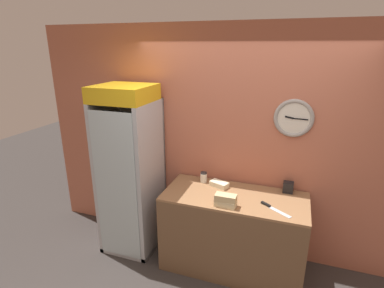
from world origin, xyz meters
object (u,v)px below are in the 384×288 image
Objects in this scene: sandwich_stack_bottom at (225,203)px; sandwich_flat_left at (219,184)px; beverage_cooler at (132,163)px; napkin_dispenser at (288,187)px; chefs_knife at (271,207)px; condiment_jar at (204,177)px; sandwich_stack_middle at (226,198)px.

sandwich_flat_left is (-0.17, 0.40, -0.00)m from sandwich_stack_bottom.
beverage_cooler is at bearing 166.28° from sandwich_stack_bottom.
sandwich_flat_left is 0.76m from napkin_dispenser.
beverage_cooler is 6.53× the size of chefs_knife.
chefs_knife is at bearing -6.46° from beverage_cooler.
condiment_jar is (0.86, 0.17, -0.13)m from beverage_cooler.
beverage_cooler is 9.22× the size of sandwich_stack_bottom.
napkin_dispenser is at bearing 8.92° from sandwich_flat_left.
sandwich_stack_middle is at bearing 0.00° from sandwich_stack_bottom.
sandwich_stack_middle reaches higher than sandwich_flat_left.
sandwich_stack_bottom is at bearing -165.88° from chefs_knife.
condiment_jar is at bearing 128.65° from sandwich_stack_bottom.
sandwich_stack_bottom is 0.44m from sandwich_flat_left.
napkin_dispenser is at bearing 41.84° from sandwich_stack_middle.
sandwich_flat_left is 0.68m from chefs_knife.
sandwich_stack_bottom is at bearing -51.35° from condiment_jar.
sandwich_flat_left is at bearing 112.63° from sandwich_stack_middle.
napkin_dispenser is at bearing 3.19° from condiment_jar.
chefs_knife is 2.61× the size of napkin_dispenser.
sandwich_stack_middle reaches higher than sandwich_stack_bottom.
condiment_jar reaches higher than sandwich_stack_bottom.
beverage_cooler is 16.77× the size of condiment_jar.
sandwich_stack_bottom is 1.85× the size of napkin_dispenser.
sandwich_stack_bottom is 0.78m from napkin_dispenser.
napkin_dispenser reaches higher than chefs_knife.
beverage_cooler is at bearing -174.52° from sandwich_flat_left.
beverage_cooler reaches higher than sandwich_stack_bottom.
sandwich_stack_bottom is at bearing -67.37° from sandwich_flat_left.
napkin_dispenser is at bearing 6.91° from beverage_cooler.
sandwich_stack_bottom is 1.03× the size of sandwich_stack_middle.
sandwich_stack_middle reaches higher than condiment_jar.
sandwich_flat_left is 1.91× the size of condiment_jar.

